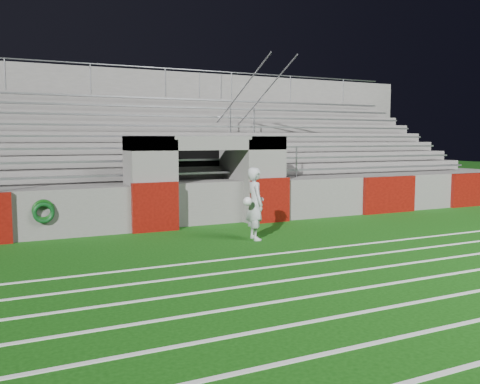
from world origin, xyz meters
TOP-DOWN VIEW (x-y plane):
  - ground at (0.00, 0.00)m, footprint 90.00×90.00m
  - field_markings at (0.00, -5.00)m, footprint 28.00×8.09m
  - stadium_structure at (0.00, 7.97)m, footprint 26.00×8.48m
  - goalkeeper_with_ball at (0.07, 0.71)m, footprint 0.73×0.75m
  - hose_coil at (-4.68, 2.93)m, footprint 0.54×0.15m

SIDE VIEW (x-z plane):
  - ground at x=0.00m, z-range 0.00..0.00m
  - field_markings at x=0.00m, z-range 0.00..0.01m
  - hose_coil at x=-4.68m, z-range 0.43..1.03m
  - goalkeeper_with_ball at x=0.07m, z-range 0.00..1.82m
  - stadium_structure at x=0.00m, z-range -1.22..4.20m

